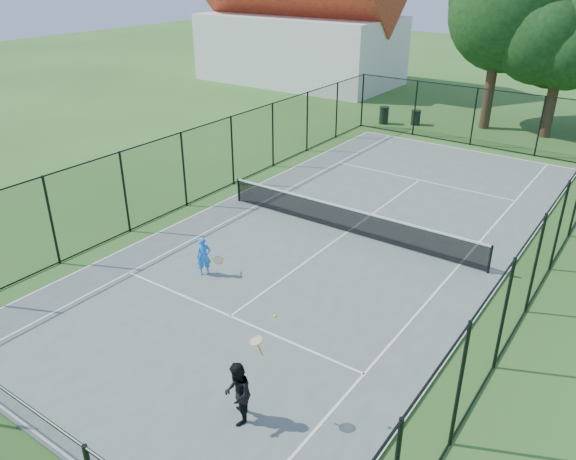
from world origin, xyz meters
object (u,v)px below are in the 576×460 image
Objects in this scene: tennis_net at (348,219)px; trash_bin_right at (416,117)px; player_blue at (204,257)px; player_black at (238,393)px; trash_bin_left at (384,115)px.

trash_bin_right is (-4.01, 15.10, -0.14)m from tennis_net.
player_blue is (1.88, -20.19, 0.23)m from trash_bin_right.
player_black is (4.77, -4.12, 0.12)m from player_blue.
player_blue is at bearing -112.75° from tennis_net.
player_blue is at bearing -84.69° from trash_bin_right.
trash_bin_right is 0.34× the size of player_black.
player_black is at bearing -74.06° from tennis_net.
player_blue is (-2.13, -5.09, 0.08)m from tennis_net.
tennis_net is at bearing -68.31° from trash_bin_left.
player_black is (2.63, -9.21, 0.21)m from tennis_net.
player_black is (6.64, -24.31, 0.35)m from trash_bin_right.
player_black is (8.29, -23.45, 0.27)m from trash_bin_left.
player_black is at bearing -70.52° from trash_bin_left.
player_blue is 0.48× the size of player_black.
trash_bin_right is 20.28m from player_blue.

